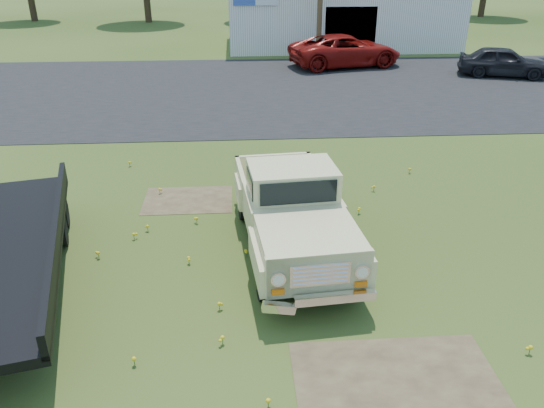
{
  "coord_description": "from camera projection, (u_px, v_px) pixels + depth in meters",
  "views": [
    {
      "loc": [
        -0.71,
        -8.62,
        5.7
      ],
      "look_at": [
        -0.06,
        1.0,
        1.03
      ],
      "focal_mm": 35.0,
      "sensor_mm": 36.0,
      "label": 1
    }
  ],
  "objects": [
    {
      "name": "commercial_building",
      "position": [
        339.0,
        10.0,
        33.96
      ],
      "size": [
        14.2,
        8.2,
        4.15
      ],
      "color": "#B8B8B4",
      "rests_on": "ground"
    },
    {
      "name": "dirt_patch_a",
      "position": [
        398.0,
        385.0,
        7.66
      ],
      "size": [
        3.0,
        2.0,
        0.01
      ],
      "primitive_type": "cube",
      "color": "#483726",
      "rests_on": "ground"
    },
    {
      "name": "red_pickup",
      "position": [
        345.0,
        51.0,
        27.92
      ],
      "size": [
        6.35,
        4.03,
        1.63
      ],
      "primitive_type": "imported",
      "rotation": [
        0.0,
        0.0,
        1.81
      ],
      "color": "maroon",
      "rests_on": "ground"
    },
    {
      "name": "vintage_pickup_truck",
      "position": [
        292.0,
        209.0,
        10.71
      ],
      "size": [
        2.48,
        5.36,
        1.89
      ],
      "primitive_type": null,
      "rotation": [
        0.0,
        0.0,
        0.09
      ],
      "color": "#C4BF84",
      "rests_on": "ground"
    },
    {
      "name": "asphalt_lot",
      "position": [
        252.0,
        89.0,
        23.73
      ],
      "size": [
        90.0,
        14.0,
        0.02
      ],
      "primitive_type": "cube",
      "color": "black",
      "rests_on": "ground"
    },
    {
      "name": "dirt_patch_b",
      "position": [
        188.0,
        200.0,
        13.28
      ],
      "size": [
        2.2,
        1.6,
        0.01
      ],
      "primitive_type": "cube",
      "color": "#483726",
      "rests_on": "ground"
    },
    {
      "name": "ground",
      "position": [
        279.0,
        274.0,
        10.26
      ],
      "size": [
        140.0,
        140.0,
        0.0
      ],
      "primitive_type": "plane",
      "color": "#314215",
      "rests_on": "ground"
    },
    {
      "name": "dark_sedan",
      "position": [
        503.0,
        62.0,
        25.77
      ],
      "size": [
        4.48,
        2.9,
        1.42
      ],
      "primitive_type": "imported",
      "rotation": [
        0.0,
        0.0,
        1.25
      ],
      "color": "black",
      "rests_on": "ground"
    }
  ]
}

